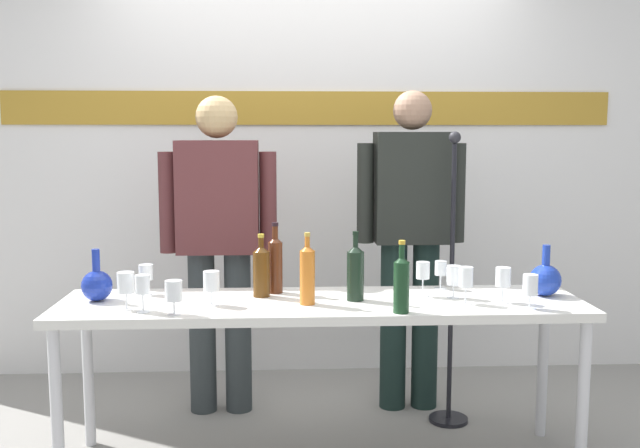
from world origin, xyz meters
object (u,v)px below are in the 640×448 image
(presenter_right, at_px, (411,231))
(wine_glass_right_3, at_px, (441,269))
(wine_glass_right_0, at_px, (503,278))
(decanter_blue_right, at_px, (545,279))
(presenter_left, at_px, (219,233))
(wine_glass_right_5, at_px, (454,276))
(display_table, at_px, (322,315))
(wine_bottle_0, at_px, (261,269))
(wine_bottle_2, at_px, (275,263))
(wine_glass_left_4, at_px, (211,282))
(wine_bottle_1, at_px, (401,282))
(wine_glass_right_2, at_px, (466,278))
(decanter_blue_left, at_px, (97,285))
(wine_glass_left_1, at_px, (126,283))
(microphone_stand, at_px, (450,328))
(wine_bottle_4, at_px, (307,273))
(wine_glass_right_1, at_px, (423,271))
(wine_glass_left_0, at_px, (142,285))
(wine_glass_right_4, at_px, (530,286))
(wine_glass_left_3, at_px, (174,291))
(wine_glass_left_2, at_px, (146,273))

(presenter_right, xyz_separation_m, wine_glass_right_3, (0.07, -0.43, -0.13))
(wine_glass_right_0, bearing_deg, decanter_blue_right, 27.46)
(presenter_left, bearing_deg, wine_glass_right_5, -29.48)
(display_table, distance_m, wine_bottle_0, 0.34)
(wine_bottle_2, xyz_separation_m, wine_glass_left_4, (-0.27, -0.23, -0.04))
(wine_bottle_1, xyz_separation_m, wine_glass_right_2, (0.30, 0.14, -0.01))
(decanter_blue_left, height_order, wine_glass_left_4, decanter_blue_left)
(wine_glass_left_1, height_order, wine_glass_left_4, wine_glass_left_1)
(wine_glass_right_2, bearing_deg, microphone_stand, 83.23)
(wine_bottle_0, bearing_deg, wine_glass_left_1, -158.72)
(presenter_left, xyz_separation_m, wine_glass_right_2, (1.13, -0.73, -0.10))
(wine_bottle_4, xyz_separation_m, wine_glass_right_1, (0.53, 0.13, -0.02))
(wine_bottle_1, bearing_deg, wine_glass_right_2, 25.12)
(display_table, distance_m, wine_glass_right_5, 0.61)
(display_table, height_order, wine_bottle_1, wine_bottle_1)
(wine_glass_left_4, bearing_deg, decanter_blue_right, 4.10)
(wine_bottle_0, height_order, wine_glass_left_4, wine_bottle_0)
(wine_bottle_1, distance_m, wine_glass_left_0, 1.06)
(display_table, bearing_deg, wine_glass_left_4, -172.74)
(wine_glass_right_1, xyz_separation_m, wine_glass_right_4, (0.40, -0.26, -0.01))
(wine_bottle_4, distance_m, wine_glass_right_0, 0.85)
(wine_bottle_2, relative_size, wine_glass_left_3, 2.31)
(wine_glass_right_4, distance_m, wine_glass_right_5, 0.35)
(wine_glass_left_1, xyz_separation_m, wine_glass_left_2, (0.03, 0.28, -0.01))
(wine_glass_right_0, bearing_deg, wine_glass_left_0, -176.46)
(wine_glass_right_0, bearing_deg, wine_glass_right_3, 125.54)
(wine_glass_left_3, relative_size, microphone_stand, 0.09)
(display_table, xyz_separation_m, wine_bottle_4, (-0.07, -0.06, 0.20))
(decanter_blue_right, xyz_separation_m, wine_bottle_0, (-1.29, 0.05, 0.05))
(wine_bottle_4, distance_m, wine_glass_left_4, 0.41)
(display_table, xyz_separation_m, presenter_right, (0.51, 0.64, 0.28))
(wine_bottle_0, bearing_deg, display_table, -20.11)
(wine_glass_left_0, distance_m, wine_glass_right_3, 1.38)
(presenter_right, xyz_separation_m, wine_bottle_4, (-0.57, -0.71, -0.08))
(decanter_blue_right, height_order, wine_bottle_0, wine_bottle_0)
(decanter_blue_right, height_order, wine_glass_right_1, decanter_blue_right)
(presenter_right, distance_m, wine_bottle_2, 0.86)
(wine_glass_right_3, bearing_deg, decanter_blue_right, -21.22)
(microphone_stand, bearing_deg, wine_glass_left_3, -153.43)
(presenter_left, relative_size, wine_glass_left_2, 12.05)
(wine_bottle_0, height_order, wine_glass_left_1, wine_bottle_0)
(decanter_blue_left, distance_m, presenter_left, 0.78)
(decanter_blue_right, relative_size, wine_glass_left_3, 1.65)
(wine_bottle_1, height_order, wine_bottle_2, wine_bottle_2)
(decanter_blue_left, bearing_deg, wine_glass_left_1, -45.50)
(wine_glass_right_0, relative_size, wine_glass_right_4, 1.06)
(wine_glass_right_2, height_order, microphone_stand, microphone_stand)
(wine_glass_left_0, height_order, wine_glass_left_3, wine_glass_left_0)
(presenter_right, height_order, wine_glass_right_5, presenter_right)
(decanter_blue_right, relative_size, wine_glass_left_2, 1.68)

